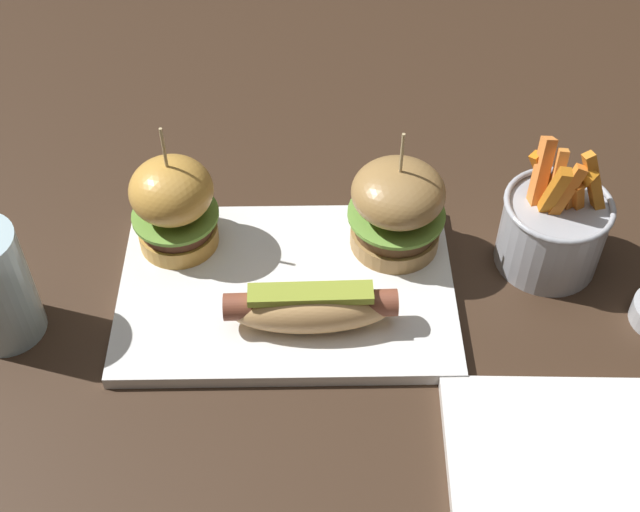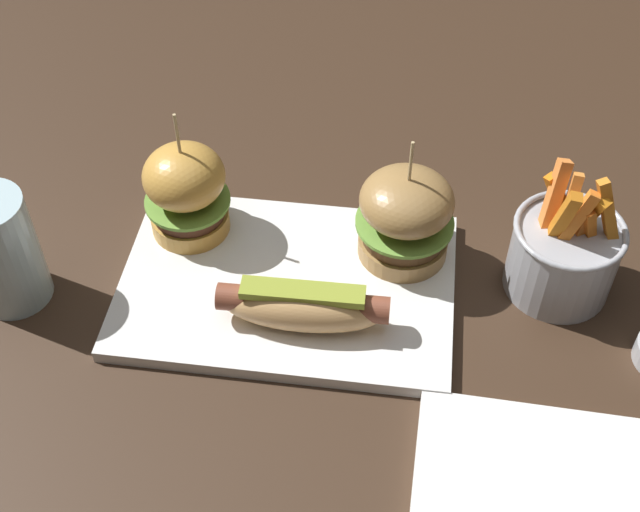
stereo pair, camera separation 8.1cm
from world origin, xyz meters
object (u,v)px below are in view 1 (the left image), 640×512
hot_dog (311,307)px  fries_bucket (553,229)px  slider_left (174,205)px  platter_main (287,289)px  side_plate (572,483)px  slider_right (397,208)px

hot_dog → fries_bucket: size_ratio=1.16×
slider_left → platter_main: bearing=-28.7°
fries_bucket → side_plate: bearing=-96.2°
hot_dog → side_plate: bearing=-37.6°
hot_dog → slider_left: 0.18m
slider_left → slider_right: 0.22m
platter_main → slider_right: (0.11, 0.06, 0.06)m
hot_dog → slider_left: bearing=140.6°
hot_dog → fries_bucket: bearing=20.8°
fries_bucket → side_plate: 0.26m
slider_right → hot_dog: bearing=-129.4°
slider_left → slider_right: (0.22, -0.01, -0.00)m
platter_main → side_plate: bearing=-42.1°
slider_left → fries_bucket: bearing=-2.8°
platter_main → hot_dog: bearing=-64.7°
slider_left → fries_bucket: (0.37, -0.02, -0.02)m
hot_dog → fries_bucket: fries_bucket is taller
slider_left → side_plate: (0.35, -0.27, -0.06)m
platter_main → slider_right: size_ratio=2.31×
slider_left → side_plate: 0.45m
platter_main → slider_left: 0.14m
platter_main → fries_bucket: fries_bucket is taller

